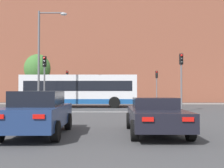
{
  "coord_description": "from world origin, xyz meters",
  "views": [
    {
      "loc": [
        0.48,
        -2.27,
        1.52
      ],
      "look_at": [
        0.23,
        21.51,
        2.1
      ],
      "focal_mm": 45.0,
      "sensor_mm": 36.0,
      "label": 1
    }
  ],
  "objects_px": {
    "traffic_light_near_right": "(181,73)",
    "traffic_light_near_left": "(44,74)",
    "street_lamp_junction": "(44,50)",
    "bus_crossing_lead": "(79,90)",
    "pedestrian_waiting": "(96,95)",
    "car_roadster_right": "(156,115)",
    "traffic_light_far_right": "(157,82)",
    "car_saloon_left": "(38,113)",
    "traffic_light_far_left": "(67,81)"
  },
  "relations": [
    {
      "from": "car_roadster_right",
      "to": "traffic_light_near_left",
      "type": "xyz_separation_m",
      "value": [
        -6.76,
        11.14,
        2.13
      ]
    },
    {
      "from": "car_saloon_left",
      "to": "traffic_light_far_left",
      "type": "height_order",
      "value": "traffic_light_far_left"
    },
    {
      "from": "car_roadster_right",
      "to": "traffic_light_far_right",
      "type": "bearing_deg",
      "value": 81.15
    },
    {
      "from": "traffic_light_near_right",
      "to": "traffic_light_near_left",
      "type": "xyz_separation_m",
      "value": [
        -10.23,
        0.33,
        -0.08
      ]
    },
    {
      "from": "traffic_light_far_right",
      "to": "street_lamp_junction",
      "type": "bearing_deg",
      "value": -133.01
    },
    {
      "from": "traffic_light_near_right",
      "to": "traffic_light_near_left",
      "type": "bearing_deg",
      "value": 178.17
    },
    {
      "from": "car_saloon_left",
      "to": "street_lamp_junction",
      "type": "relative_size",
      "value": 0.57
    },
    {
      "from": "traffic_light_near_right",
      "to": "traffic_light_far_right",
      "type": "bearing_deg",
      "value": 90.39
    },
    {
      "from": "traffic_light_far_left",
      "to": "traffic_light_near_right",
      "type": "height_order",
      "value": "traffic_light_near_right"
    },
    {
      "from": "pedestrian_waiting",
      "to": "traffic_light_near_right",
      "type": "bearing_deg",
      "value": -166.37
    },
    {
      "from": "traffic_light_near_right",
      "to": "traffic_light_far_left",
      "type": "bearing_deg",
      "value": 131.98
    },
    {
      "from": "street_lamp_junction",
      "to": "pedestrian_waiting",
      "type": "xyz_separation_m",
      "value": [
        3.24,
        12.39,
        -3.61
      ]
    },
    {
      "from": "traffic_light_near_right",
      "to": "pedestrian_waiting",
      "type": "distance_m",
      "value": 14.98
    },
    {
      "from": "car_saloon_left",
      "to": "traffic_light_near_left",
      "type": "height_order",
      "value": "traffic_light_near_left"
    },
    {
      "from": "bus_crossing_lead",
      "to": "traffic_light_near_right",
      "type": "relative_size",
      "value": 2.47
    },
    {
      "from": "bus_crossing_lead",
      "to": "traffic_light_far_left",
      "type": "height_order",
      "value": "traffic_light_far_left"
    },
    {
      "from": "traffic_light_near_right",
      "to": "pedestrian_waiting",
      "type": "height_order",
      "value": "traffic_light_near_right"
    },
    {
      "from": "car_roadster_right",
      "to": "pedestrian_waiting",
      "type": "relative_size",
      "value": 2.53
    },
    {
      "from": "car_saloon_left",
      "to": "car_roadster_right",
      "type": "relative_size",
      "value": 0.97
    },
    {
      "from": "bus_crossing_lead",
      "to": "pedestrian_waiting",
      "type": "relative_size",
      "value": 5.93
    },
    {
      "from": "bus_crossing_lead",
      "to": "pedestrian_waiting",
      "type": "xyz_separation_m",
      "value": [
        1.06,
        7.74,
        -0.53
      ]
    },
    {
      "from": "car_roadster_right",
      "to": "street_lamp_junction",
      "type": "distance_m",
      "value": 13.97
    },
    {
      "from": "car_saloon_left",
      "to": "traffic_light_near_left",
      "type": "bearing_deg",
      "value": 101.62
    },
    {
      "from": "street_lamp_junction",
      "to": "pedestrian_waiting",
      "type": "height_order",
      "value": "street_lamp_junction"
    },
    {
      "from": "traffic_light_far_left",
      "to": "pedestrian_waiting",
      "type": "bearing_deg",
      "value": 23.56
    },
    {
      "from": "bus_crossing_lead",
      "to": "traffic_light_far_right",
      "type": "bearing_deg",
      "value": -51.8
    },
    {
      "from": "traffic_light_near_right",
      "to": "street_lamp_junction",
      "type": "relative_size",
      "value": 0.56
    },
    {
      "from": "car_saloon_left",
      "to": "car_roadster_right",
      "type": "xyz_separation_m",
      "value": [
        4.07,
        0.31,
        -0.12
      ]
    },
    {
      "from": "car_saloon_left",
      "to": "pedestrian_waiting",
      "type": "relative_size",
      "value": 2.47
    },
    {
      "from": "traffic_light_near_left",
      "to": "street_lamp_junction",
      "type": "height_order",
      "value": "street_lamp_junction"
    },
    {
      "from": "traffic_light_far_right",
      "to": "traffic_light_far_left",
      "type": "bearing_deg",
      "value": -179.49
    },
    {
      "from": "traffic_light_far_right",
      "to": "traffic_light_near_right",
      "type": "relative_size",
      "value": 0.9
    },
    {
      "from": "car_roadster_right",
      "to": "traffic_light_near_right",
      "type": "height_order",
      "value": "traffic_light_near_right"
    },
    {
      "from": "traffic_light_far_right",
      "to": "traffic_light_near_left",
      "type": "relative_size",
      "value": 0.93
    },
    {
      "from": "traffic_light_far_right",
      "to": "car_roadster_right",
      "type": "bearing_deg",
      "value": -98.58
    },
    {
      "from": "traffic_light_far_left",
      "to": "traffic_light_far_right",
      "type": "relative_size",
      "value": 1.0
    },
    {
      "from": "bus_crossing_lead",
      "to": "pedestrian_waiting",
      "type": "distance_m",
      "value": 7.84
    },
    {
      "from": "traffic_light_near_left",
      "to": "pedestrian_waiting",
      "type": "xyz_separation_m",
      "value": [
        3.08,
        12.71,
        -1.74
      ]
    },
    {
      "from": "pedestrian_waiting",
      "to": "traffic_light_far_right",
      "type": "bearing_deg",
      "value": -115.87
    },
    {
      "from": "car_saloon_left",
      "to": "traffic_light_far_right",
      "type": "bearing_deg",
      "value": 70.28
    },
    {
      "from": "traffic_light_near_right",
      "to": "traffic_light_near_left",
      "type": "relative_size",
      "value": 1.03
    },
    {
      "from": "traffic_light_near_left",
      "to": "pedestrian_waiting",
      "type": "height_order",
      "value": "traffic_light_near_left"
    },
    {
      "from": "traffic_light_near_left",
      "to": "car_roadster_right",
      "type": "bearing_deg",
      "value": -58.75
    },
    {
      "from": "car_saloon_left",
      "to": "pedestrian_waiting",
      "type": "distance_m",
      "value": 24.16
    },
    {
      "from": "traffic_light_near_left",
      "to": "traffic_light_near_right",
      "type": "bearing_deg",
      "value": -1.83
    },
    {
      "from": "bus_crossing_lead",
      "to": "traffic_light_far_right",
      "type": "distance_m",
      "value": 10.4
    },
    {
      "from": "traffic_light_far_left",
      "to": "street_lamp_junction",
      "type": "relative_size",
      "value": 0.5
    },
    {
      "from": "car_saloon_left",
      "to": "street_lamp_junction",
      "type": "height_order",
      "value": "street_lamp_junction"
    },
    {
      "from": "bus_crossing_lead",
      "to": "traffic_light_near_left",
      "type": "height_order",
      "value": "traffic_light_near_left"
    },
    {
      "from": "car_saloon_left",
      "to": "traffic_light_near_left",
      "type": "distance_m",
      "value": 11.93
    }
  ]
}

